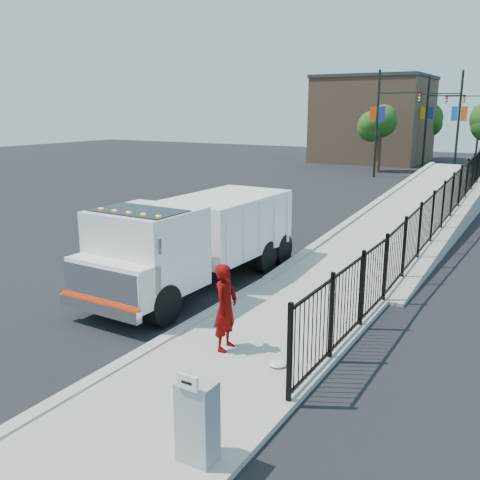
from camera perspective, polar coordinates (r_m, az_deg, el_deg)
The scene contains 17 objects.
ground at distance 13.19m, azimuth -5.21°, elevation -9.31°, with size 120.00×120.00×0.00m, color black.
sidewalk at distance 10.69m, azimuth -2.97°, elevation -14.74°, with size 3.55×12.00×0.12m, color #9E998E.
curb at distance 11.75m, azimuth -11.02°, elevation -12.13°, with size 0.30×12.00×0.16m, color #ADAAA3.
ramp at distance 26.80m, azimuth 19.08°, elevation 1.94°, with size 3.95×24.00×1.70m, color #9E998E.
iron_fence at distance 22.52m, azimuth 20.71°, elevation 1.99°, with size 0.10×28.00×1.80m, color black.
truck at distance 15.65m, azimuth -5.03°, elevation 0.31°, with size 2.73×7.97×2.72m.
worker at distance 11.44m, azimuth -1.54°, elevation -7.18°, with size 0.69×0.45×1.90m, color #630403.
utility_cabinet at distance 8.23m, azimuth -4.57°, elevation -18.74°, with size 0.55×0.40×1.25m, color gray.
arrow_sign at distance 7.71m, azimuth -5.64°, elevation -14.86°, with size 0.35×0.04×0.22m, color white.
debris at distance 11.10m, azimuth 4.00°, elevation -12.99°, with size 0.39×0.39×0.10m, color silver.
light_pole_0 at distance 42.74m, azimuth 14.82°, elevation 12.31°, with size 3.77×0.22×8.00m.
light_pole_1 at distance 45.38m, azimuth 21.91°, elevation 11.84°, with size 3.78×0.22×8.00m.
light_pole_2 at distance 52.37m, azimuth 19.59°, elevation 12.17°, with size 3.78×0.22×8.00m.
light_pole_3 at distance 54.82m, azimuth 23.87°, elevation 11.84°, with size 3.78×0.22×8.00m.
tree_0 at distance 46.22m, azimuth 14.76°, elevation 11.87°, with size 2.64×2.64×5.32m.
tree_2 at distance 60.86m, azimuth 19.32°, elevation 11.95°, with size 3.19×3.19×5.60m.
building at distance 56.19m, azimuth 14.07°, elevation 12.24°, with size 10.00×10.00×8.00m, color #8C664C.
Camera 1 is at (7.14, -9.82, 5.17)m, focal length 40.00 mm.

